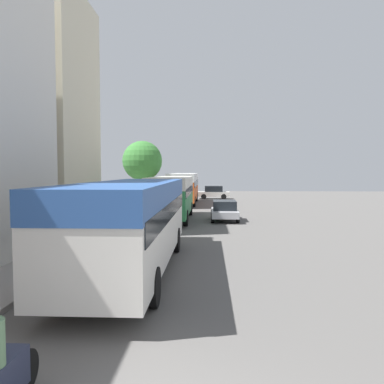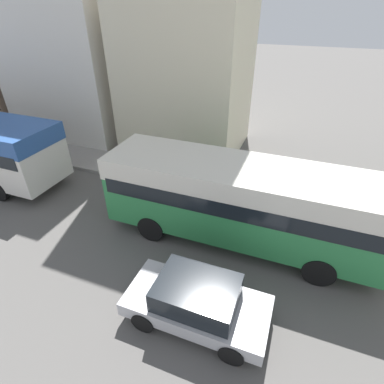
{
  "view_description": "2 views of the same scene",
  "coord_description": "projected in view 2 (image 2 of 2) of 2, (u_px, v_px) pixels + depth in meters",
  "views": [
    {
      "loc": [
        0.84,
        -3.7,
        3.36
      ],
      "look_at": [
        -0.34,
        21.42,
        1.97
      ],
      "focal_mm": 35.0,
      "sensor_mm": 36.0,
      "label": 1
    },
    {
      "loc": [
        6.66,
        23.46,
        7.43
      ],
      "look_at": [
        -1.3,
        20.4,
        1.94
      ],
      "focal_mm": 28.0,
      "sensor_mm": 36.0,
      "label": 2
    }
  ],
  "objects": [
    {
      "name": "building_midblock",
      "position": [
        73.0,
        32.0,
        17.5
      ],
      "size": [
        6.27,
        6.9,
        11.71
      ],
      "color": "silver",
      "rests_on": "ground_plane"
    },
    {
      "name": "pedestrian_near_curb",
      "position": [
        42.0,
        140.0,
        16.23
      ],
      "size": [
        0.39,
        0.39,
        1.73
      ],
      "color": "#232838",
      "rests_on": "sidewalk"
    },
    {
      "name": "car_crossing",
      "position": [
        197.0,
        301.0,
        7.92
      ],
      "size": [
        1.84,
        3.83,
        1.37
      ],
      "color": "#B7B7BC",
      "rests_on": "ground_plane"
    },
    {
      "name": "bus_following",
      "position": [
        240.0,
        194.0,
        10.05
      ],
      "size": [
        2.55,
        9.23,
        2.97
      ],
      "color": "#2D8447",
      "rests_on": "ground_plane"
    },
    {
      "name": "building_far_terrace",
      "position": [
        186.0,
        20.0,
        14.56
      ],
      "size": [
        5.4,
        6.17,
        13.17
      ],
      "color": "beige",
      "rests_on": "ground_plane"
    }
  ]
}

